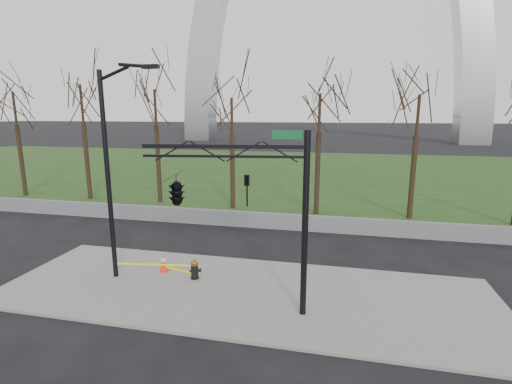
% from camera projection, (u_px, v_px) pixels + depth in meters
% --- Properties ---
extents(ground, '(500.00, 500.00, 0.00)m').
position_uv_depth(ground, '(243.00, 293.00, 13.77)').
color(ground, black).
rests_on(ground, ground).
extents(sidewalk, '(18.00, 6.00, 0.10)m').
position_uv_depth(sidewalk, '(243.00, 292.00, 13.76)').
color(sidewalk, slate).
rests_on(sidewalk, ground).
extents(grass_strip, '(120.00, 40.00, 0.06)m').
position_uv_depth(grass_strip, '(309.00, 171.00, 42.41)').
color(grass_strip, '#1F3B15').
rests_on(grass_strip, ground).
extents(guardrail, '(60.00, 0.30, 0.90)m').
position_uv_depth(guardrail, '(278.00, 221.00, 21.32)').
color(guardrail, '#59595B').
rests_on(guardrail, ground).
extents(tree_row, '(38.36, 4.00, 9.19)m').
position_uv_depth(tree_row, '(232.00, 142.00, 25.09)').
color(tree_row, black).
rests_on(tree_row, ground).
extents(fire_hydrant, '(0.50, 0.33, 0.80)m').
position_uv_depth(fire_hydrant, '(195.00, 270.00, 14.71)').
color(fire_hydrant, black).
rests_on(fire_hydrant, sidewalk).
extents(traffic_cone, '(0.44, 0.44, 0.68)m').
position_uv_depth(traffic_cone, '(164.00, 263.00, 15.41)').
color(traffic_cone, red).
rests_on(traffic_cone, sidewalk).
extents(street_light, '(2.39, 0.22, 8.21)m').
position_uv_depth(street_light, '(112.00, 162.00, 14.00)').
color(street_light, black).
rests_on(street_light, ground).
extents(traffic_signal_mast, '(5.06, 2.53, 6.00)m').
position_uv_depth(traffic_signal_mast, '(201.00, 190.00, 11.61)').
color(traffic_signal_mast, black).
rests_on(traffic_signal_mast, ground).
extents(caution_tape, '(3.16, 0.87, 0.42)m').
position_uv_depth(caution_tape, '(163.00, 266.00, 14.88)').
color(caution_tape, '#FFE90D').
rests_on(caution_tape, ground).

